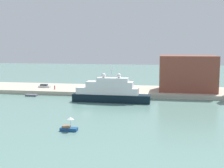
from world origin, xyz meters
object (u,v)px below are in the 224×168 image
at_px(large_yacht, 110,92).
at_px(person_figure, 55,87).
at_px(harbor_building, 188,73).
at_px(parked_car, 44,86).
at_px(work_barge, 31,95).
at_px(mooring_bollard, 95,91).
at_px(small_motorboat, 69,127).

relative_size(large_yacht, person_figure, 15.29).
xyz_separation_m(harbor_building, parked_car, (-54.30, -1.91, -5.77)).
bearing_deg(large_yacht, work_barge, 169.05).
relative_size(work_barge, parked_car, 0.88).
xyz_separation_m(person_figure, mooring_bollard, (16.23, -3.36, -0.34)).
relative_size(work_barge, harbor_building, 0.20).
distance_m(parked_car, mooring_bollard, 23.41).
bearing_deg(mooring_bollard, person_figure, 168.30).
bearing_deg(work_barge, large_yacht, -10.95).
xyz_separation_m(parked_car, mooring_bollard, (22.12, -7.65, -0.17)).
relative_size(harbor_building, mooring_bollard, 25.30).
bearing_deg(person_figure, work_barge, -126.15).
bearing_deg(mooring_bollard, small_motorboat, -83.41).
height_order(small_motorboat, parked_car, small_motorboat).
height_order(large_yacht, parked_car, large_yacht).
xyz_separation_m(large_yacht, work_barge, (-29.19, 5.65, -2.79)).
xyz_separation_m(work_barge, harbor_building, (54.04, 13.91, 7.42)).
bearing_deg(person_figure, small_motorboat, -65.45).
distance_m(work_barge, harbor_building, 56.30).
xyz_separation_m(large_yacht, person_figure, (-23.56, 13.36, -0.96)).
height_order(large_yacht, harbor_building, harbor_building).
relative_size(small_motorboat, person_figure, 2.21).
height_order(small_motorboat, work_barge, small_motorboat).
bearing_deg(work_barge, mooring_bollard, 11.24).
height_order(work_barge, harbor_building, harbor_building).
xyz_separation_m(parked_car, person_figure, (5.89, -4.29, 0.17)).
distance_m(harbor_building, mooring_bollard, 34.09).
relative_size(parked_car, mooring_bollard, 5.82).
bearing_deg(harbor_building, small_motorboat, -117.31).
height_order(large_yacht, person_figure, large_yacht).
bearing_deg(harbor_building, large_yacht, -141.79).
height_order(large_yacht, mooring_bollard, large_yacht).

